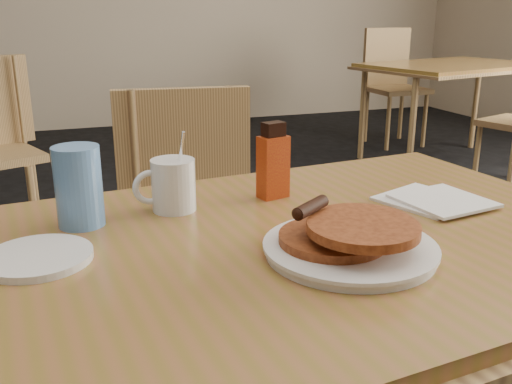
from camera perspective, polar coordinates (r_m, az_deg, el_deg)
main_table at (r=1.00m, az=4.12°, el=-6.64°), size 1.30×0.94×0.75m
neighbor_table at (r=4.53m, az=19.01°, el=11.55°), size 1.43×1.11×0.75m
chair_main_far at (r=1.71m, az=-6.33°, el=-2.29°), size 0.45×0.45×0.90m
chair_neighbor_far at (r=5.16m, az=13.40°, el=11.28°), size 0.45×0.45×0.98m
pancake_plate at (r=0.91m, az=9.42°, el=-4.78°), size 0.28×0.28×0.08m
coffee_mug at (r=1.10m, az=-8.41°, el=0.78°), size 0.12×0.08×0.16m
syrup_bottle at (r=1.16m, az=1.73°, el=2.91°), size 0.07×0.05×0.16m
napkin_stack at (r=1.20m, az=17.39°, el=-0.79°), size 0.21×0.22×0.01m
blue_tumbler at (r=1.06m, az=-17.31°, el=0.53°), size 0.09×0.09×0.15m
side_saucer at (r=0.95m, az=-20.99°, el=-6.12°), size 0.18×0.18×0.01m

